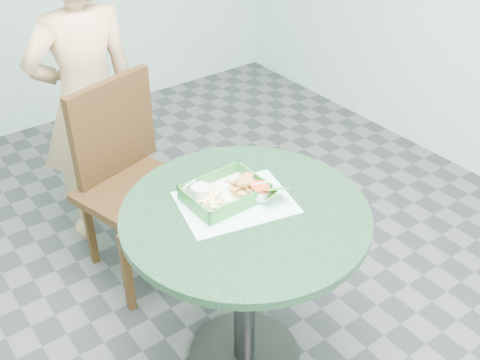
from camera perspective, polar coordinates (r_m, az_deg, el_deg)
floor at (r=2.48m, az=0.45°, el=-17.42°), size 4.00×5.00×0.02m
cafe_table at (r=2.05m, az=0.52°, el=-7.31°), size 0.87×0.87×0.75m
dining_chair at (r=2.63m, az=-11.22°, el=1.07°), size 0.46×0.46×0.93m
diner_person at (r=2.80m, az=-15.20°, el=7.69°), size 0.55×0.36×1.50m
placemat at (r=1.98m, az=-0.46°, el=-2.74°), size 0.44×0.37×0.00m
food_basket at (r=1.99m, az=-1.52°, el=-1.99°), size 0.27×0.20×0.05m
crab_sandwich at (r=1.99m, az=0.51°, el=-0.79°), size 0.11×0.11×0.07m
fries_pile at (r=1.94m, az=-2.59°, el=-2.33°), size 0.14×0.14×0.04m
sauce_ramekin at (r=1.96m, az=-4.01°, el=-1.49°), size 0.07×0.07×0.04m
garnish_cup at (r=1.97m, az=2.42°, el=-1.62°), size 0.11×0.11×0.04m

